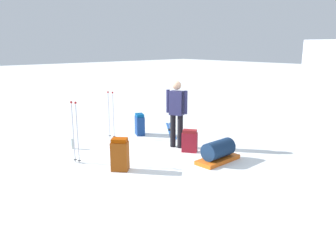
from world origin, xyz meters
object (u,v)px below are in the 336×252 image
at_px(backpack_small_spare, 190,141).
at_px(ski_poles_planted_near, 111,113).
at_px(skier_standing, 177,111).
at_px(ski_poles_planted_far, 75,129).
at_px(backpack_bright, 120,155).
at_px(gear_sled, 218,152).
at_px(ski_pair_near, 171,130).
at_px(backpack_large_dark, 140,125).
at_px(thermos_bottle, 73,144).

height_order(backpack_small_spare, ski_poles_planted_near, ski_poles_planted_near).
xyz_separation_m(skier_standing, ski_poles_planted_far, (-0.63, -2.45, -0.19)).
height_order(backpack_bright, gear_sled, backpack_bright).
distance_m(backpack_bright, ski_poles_planted_far, 1.20).
bearing_deg(ski_pair_near, ski_poles_planted_near, -105.79).
xyz_separation_m(skier_standing, ski_poles_planted_near, (-1.84, -0.76, -0.22)).
height_order(backpack_large_dark, gear_sled, backpack_large_dark).
height_order(backpack_bright, backpack_small_spare, backpack_bright).
distance_m(backpack_bright, gear_sled, 2.20).
distance_m(ski_pair_near, thermos_bottle, 3.09).
xyz_separation_m(skier_standing, backpack_bright, (0.39, -1.99, -0.62)).
distance_m(skier_standing, ski_pair_near, 1.93).
height_order(ski_pair_near, thermos_bottle, thermos_bottle).
xyz_separation_m(backpack_bright, thermos_bottle, (-2.04, -0.06, -0.21)).
relative_size(backpack_small_spare, gear_sled, 0.50).
bearing_deg(gear_sled, backpack_bright, -118.00).
bearing_deg(skier_standing, gear_sled, -2.14).
bearing_deg(ski_pair_near, gear_sled, -21.45).
bearing_deg(gear_sled, backpack_small_spare, 178.34).
height_order(ski_poles_planted_near, gear_sled, ski_poles_planted_near).
relative_size(backpack_bright, ski_poles_planted_far, 0.50).
bearing_deg(ski_poles_planted_near, gear_sled, 12.31).
bearing_deg(gear_sled, thermos_bottle, -147.00).
xyz_separation_m(skier_standing, gear_sled, (1.42, -0.05, -0.73)).
bearing_deg(backpack_bright, backpack_small_spare, 86.83).
bearing_deg(backpack_large_dark, ski_poles_planted_far, -68.73).
distance_m(backpack_bright, ski_poles_planted_near, 2.57).
relative_size(ski_poles_planted_near, thermos_bottle, 5.08).
xyz_separation_m(ski_poles_planted_near, gear_sled, (3.26, 0.71, -0.51)).
height_order(ski_pair_near, backpack_bright, backpack_bright).
bearing_deg(thermos_bottle, ski_poles_planted_near, 98.22).
xyz_separation_m(backpack_large_dark, backpack_small_spare, (2.10, -0.07, -0.03)).
xyz_separation_m(skier_standing, backpack_small_spare, (0.50, -0.03, -0.68)).
xyz_separation_m(ski_pair_near, gear_sled, (2.75, -1.08, 0.21)).
relative_size(backpack_large_dark, gear_sled, 0.56).
bearing_deg(ski_poles_planted_near, backpack_bright, -28.83).
bearing_deg(skier_standing, backpack_bright, -78.98).
bearing_deg(ski_poles_planted_near, backpack_large_dark, 73.82).
xyz_separation_m(ski_poles_planted_near, thermos_bottle, (0.19, -1.28, -0.60)).
relative_size(skier_standing, ski_poles_planted_near, 1.29).
relative_size(skier_standing, ski_pair_near, 1.02).
height_order(backpack_bright, ski_poles_planted_near, ski_poles_planted_near).
distance_m(skier_standing, gear_sled, 1.59).
distance_m(backpack_large_dark, ski_poles_planted_far, 2.72).
distance_m(backpack_small_spare, ski_poles_planted_near, 2.49).
distance_m(ski_pair_near, ski_poles_planted_far, 3.63).
height_order(ski_poles_planted_near, thermos_bottle, ski_poles_planted_near).
height_order(backpack_bright, ski_poles_planted_far, ski_poles_planted_far).
bearing_deg(gear_sled, ski_pair_near, 158.55).
relative_size(skier_standing, gear_sled, 1.53).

